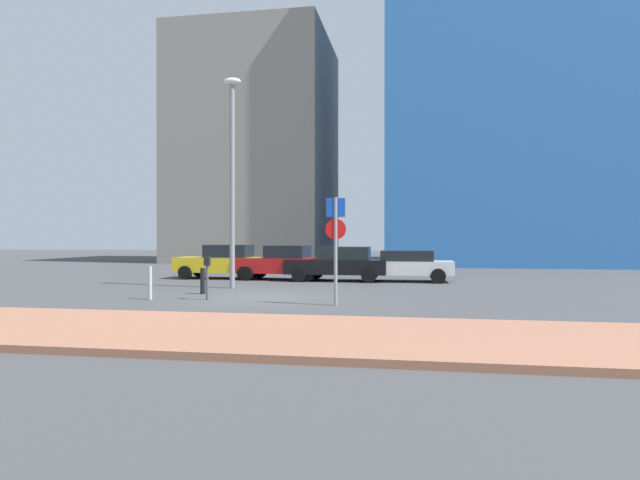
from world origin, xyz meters
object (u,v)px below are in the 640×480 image
Objects in this scene: parked_car_white at (404,265)px; parking_sign_post at (336,237)px; parked_car_yellow at (223,261)px; parked_car_black at (339,263)px; street_lamp at (232,167)px; traffic_bollard_near at (150,283)px; parked_car_red at (284,262)px; parking_meter at (207,272)px; traffic_bollard_mid at (203,281)px.

parked_car_white is 1.40× the size of parking_sign_post.
parked_car_black is at bearing -4.69° from parked_car_yellow.
parked_car_white is at bearing 33.84° from street_lamp.
street_lamp reaches higher than parking_sign_post.
parked_car_red is at bearing 75.35° from traffic_bollard_near.
parking_meter is at bearing -73.08° from parked_car_yellow.
traffic_bollard_mid is (-1.25, -6.69, -0.35)m from parked_car_red.
street_lamp is (2.08, -4.65, 3.89)m from parked_car_yellow.
parked_car_yellow is 5.67m from parked_car_black.
parked_car_yellow reaches higher than parked_car_white.
parking_sign_post is 2.97× the size of traffic_bollard_near.
parked_car_yellow reaches higher than parked_car_black.
traffic_bollard_near is (-1.82, -0.23, -0.36)m from parking_meter.
street_lamp reaches higher than parked_car_black.
parked_car_yellow is 1.34× the size of parking_sign_post.
parked_car_white is 9.46m from traffic_bollard_mid.
parking_sign_post is (6.80, -9.23, 1.16)m from parked_car_yellow.
parked_car_red is at bearing 173.76° from parked_car_black.
parking_meter reaches higher than traffic_bollard_mid.
street_lamp is at bearing 135.88° from parking_sign_post.
parking_meter is (-3.05, -8.08, 0.09)m from parked_car_black.
traffic_bollard_mid is at bearing 116.25° from parking_meter.
parked_car_black is 5.03× the size of traffic_bollard_mid.
traffic_bollard_near is (0.78, -8.77, -0.29)m from parked_car_yellow.
parked_car_white reaches higher than traffic_bollard_near.
street_lamp is at bearing 97.62° from parking_meter.
parking_sign_post is (-1.77, -8.94, 1.24)m from parked_car_white.
parking_sign_post is 0.39× the size of street_lamp.
parked_car_yellow is 7.10m from traffic_bollard_mid.
parked_car_red is at bearing 87.10° from parking_meter.
parked_car_red is 0.94× the size of parked_car_black.
traffic_bollard_near is at bearing 175.63° from parking_sign_post.
parked_car_white reaches higher than traffic_bollard_mid.
traffic_bollard_near is at bearing -120.38° from parked_car_black.
parked_car_yellow is at bearing 175.31° from parked_car_black.
parked_car_red is 4.74× the size of traffic_bollard_mid.
parking_sign_post is at bearing -9.31° from parking_meter.
parked_car_black is 4.30× the size of traffic_bollard_near.
traffic_bollard_near is at bearing -117.56° from traffic_bollard_mid.
parked_car_black reaches higher than traffic_bollard_mid.
traffic_bollard_mid is (-5.03, 2.37, -1.53)m from parking_sign_post.
street_lamp is at bearing -130.43° from parked_car_black.
parked_car_white is (8.58, -0.30, -0.08)m from parked_car_yellow.
parked_car_yellow is at bearing 95.06° from traffic_bollard_near.
traffic_bollard_near is at bearing -107.54° from street_lamp.
parking_meter is 0.17× the size of street_lamp.
parked_car_yellow reaches higher than traffic_bollard_near.
parked_car_yellow is 8.81m from traffic_bollard_near.
parked_car_white is (2.93, 0.17, -0.06)m from parked_car_black.
parked_car_yellow is 3.09× the size of parking_meter.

